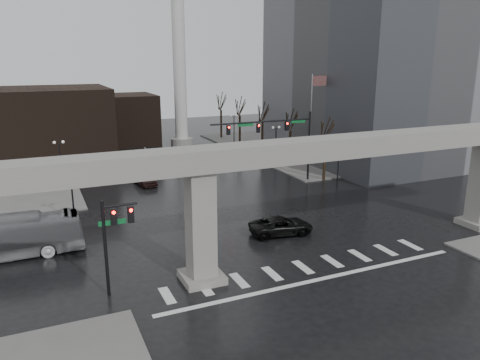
{
  "coord_description": "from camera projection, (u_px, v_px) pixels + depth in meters",
  "views": [
    {
      "loc": [
        -16.04,
        -26.16,
        14.03
      ],
      "look_at": [
        -1.32,
        6.66,
        4.5
      ],
      "focal_mm": 35.0,
      "sensor_mm": 36.0,
      "label": 1
    }
  ],
  "objects": [
    {
      "name": "lamp_right_0",
      "position": [
        338.0,
        159.0,
        49.81
      ],
      "size": [
        1.22,
        0.32,
        5.11
      ],
      "color": "black",
      "rests_on": "ground"
    },
    {
      "name": "tree_right_1",
      "position": [
        290.0,
        145.0,
        60.97
      ],
      "size": [
        1.09,
        1.61,
        7.67
      ],
      "color": "black",
      "rests_on": "ground"
    },
    {
      "name": "building_far_mid",
      "position": [
        124.0,
        119.0,
        77.05
      ],
      "size": [
        10.0,
        10.0,
        8.0
      ],
      "primitive_type": "cube",
      "color": "black",
      "rests_on": "ground"
    },
    {
      "name": "tree_right_4",
      "position": [
        221.0,
        121.0,
        82.09
      ],
      "size": [
        1.12,
        1.69,
        8.19
      ],
      "color": "black",
      "rests_on": "ground"
    },
    {
      "name": "flagpole_assembly",
      "position": [
        313.0,
        112.0,
        56.54
      ],
      "size": [
        2.06,
        0.12,
        12.0
      ],
      "color": "silver",
      "rests_on": "ground"
    },
    {
      "name": "lamp_right_1",
      "position": [
        276.0,
        138.0,
        62.16
      ],
      "size": [
        1.22,
        0.32,
        5.11
      ],
      "color": "black",
      "rests_on": "ground"
    },
    {
      "name": "lamp_left_0",
      "position": [
        72.0,
        187.0,
        39.12
      ],
      "size": [
        1.22,
        0.32,
        5.11
      ],
      "color": "black",
      "rests_on": "ground"
    },
    {
      "name": "tree_right_3",
      "position": [
        240.0,
        127.0,
        75.05
      ],
      "size": [
        1.11,
        1.66,
        8.02
      ],
      "color": "black",
      "rests_on": "ground"
    },
    {
      "name": "far_car",
      "position": [
        145.0,
        178.0,
        52.59
      ],
      "size": [
        2.22,
        4.55,
        1.5
      ],
      "primitive_type": "imported",
      "rotation": [
        0.0,
        0.0,
        0.11
      ],
      "color": "black",
      "rests_on": "ground"
    },
    {
      "name": "pickup_truck",
      "position": [
        281.0,
        226.0,
        37.92
      ],
      "size": [
        5.48,
        3.13,
        1.44
      ],
      "primitive_type": "imported",
      "rotation": [
        0.0,
        0.0,
        1.42
      ],
      "color": "black",
      "rests_on": "ground"
    },
    {
      "name": "signal_mast_arm",
      "position": [
        280.0,
        133.0,
        51.65
      ],
      "size": [
        12.12,
        0.43,
        8.0
      ],
      "color": "black",
      "rests_on": "ground"
    },
    {
      "name": "tree_right_0",
      "position": [
        325.0,
        157.0,
        53.94
      ],
      "size": [
        1.09,
        1.58,
        7.5
      ],
      "color": "black",
      "rests_on": "ground"
    },
    {
      "name": "ground",
      "position": [
        295.0,
        262.0,
        33.01
      ],
      "size": [
        160.0,
        160.0,
        0.0
      ],
      "primitive_type": "plane",
      "color": "black",
      "rests_on": "ground"
    },
    {
      "name": "lamp_left_2",
      "position": [
        53.0,
        136.0,
        63.82
      ],
      "size": [
        1.22,
        0.32,
        5.11
      ],
      "color": "black",
      "rests_on": "ground"
    },
    {
      "name": "city_bus",
      "position": [
        3.0,
        238.0,
        33.22
      ],
      "size": [
        10.97,
        2.98,
        3.03
      ],
      "primitive_type": "imported",
      "rotation": [
        0.0,
        0.0,
        1.53
      ],
      "color": "#ABABB0",
      "rests_on": "ground"
    },
    {
      "name": "smokestack",
      "position": [
        179.0,
        61.0,
        72.53
      ],
      "size": [
        3.6,
        3.6,
        30.0
      ],
      "color": "silver",
      "rests_on": "ground"
    },
    {
      "name": "lamp_left_1",
      "position": [
        60.0,
        155.0,
        51.47
      ],
      "size": [
        1.22,
        0.32,
        5.11
      ],
      "color": "black",
      "rests_on": "ground"
    },
    {
      "name": "building_far_left",
      "position": [
        48.0,
        125.0,
        63.23
      ],
      "size": [
        16.0,
        14.0,
        10.0
      ],
      "primitive_type": "cube",
      "color": "black",
      "rests_on": "ground"
    },
    {
      "name": "tree_right_2",
      "position": [
        262.0,
        135.0,
        68.01
      ],
      "size": [
        1.1,
        1.63,
        7.85
      ],
      "color": "black",
      "rests_on": "ground"
    },
    {
      "name": "elevated_guideway",
      "position": [
        315.0,
        165.0,
        31.75
      ],
      "size": [
        48.0,
        2.6,
        8.7
      ],
      "color": "gray",
      "rests_on": "ground"
    },
    {
      "name": "office_tower",
      "position": [
        383.0,
        2.0,
        61.64
      ],
      "size": [
        22.0,
        26.0,
        42.0
      ],
      "primitive_type": "cube",
      "color": "slate",
      "rests_on": "ground"
    },
    {
      "name": "lamp_right_2",
      "position": [
        234.0,
        125.0,
        74.5
      ],
      "size": [
        1.22,
        0.32,
        5.11
      ],
      "color": "black",
      "rests_on": "ground"
    },
    {
      "name": "sidewalk_ne",
      "position": [
        320.0,
        146.0,
        75.03
      ],
      "size": [
        28.0,
        36.0,
        0.15
      ],
      "primitive_type": "cube",
      "color": "slate",
      "rests_on": "ground"
    },
    {
      "name": "signal_left_pole",
      "position": [
        114.0,
        231.0,
        27.56
      ],
      "size": [
        2.3,
        0.3,
        6.0
      ],
      "color": "black",
      "rests_on": "ground"
    }
  ]
}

